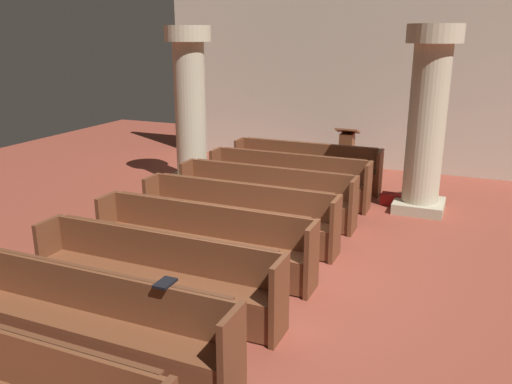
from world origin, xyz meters
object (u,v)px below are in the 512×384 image
pew_row_0 (306,164)px  lectern (346,157)px  pew_row_2 (266,193)px  kneeler_box_red (392,199)px  pillar_aisle_side (427,118)px  pillar_far_side (190,104)px  pew_row_5 (156,272)px  pew_row_6 (90,319)px  pew_row_1 (288,177)px  pew_row_3 (238,213)px  hymn_book (165,283)px  pew_row_4 (203,238)px

pew_row_0 → lectern: 1.18m
pew_row_2 → kneeler_box_red: 2.47m
pew_row_0 → pillar_aisle_side: bearing=-16.3°
pew_row_0 → pillar_far_side: bearing=-163.4°
pillar_far_side → kneeler_box_red: size_ratio=8.44×
pillar_aisle_side → lectern: (-1.73, 1.70, -1.18)m
pew_row_2 → pillar_aisle_side: (2.30, 1.49, 1.17)m
pew_row_5 → pillar_far_side: (-2.25, 4.73, 1.17)m
pew_row_5 → pew_row_6: 1.08m
pew_row_6 → lectern: (0.57, 7.51, -0.01)m
pew_row_2 → pillar_far_side: 2.94m
pew_row_5 → kneeler_box_red: 5.22m
pew_row_1 → pew_row_3: size_ratio=1.00×
pew_row_6 → pew_row_2: bearing=90.0°
pew_row_2 → kneeler_box_red: size_ratio=8.06×
pew_row_3 → hymn_book: 3.16m
pew_row_4 → pew_row_5: (0.00, -1.08, 0.00)m
pew_row_0 → pillar_far_side: pillar_far_side is taller
pew_row_0 → pillar_far_side: size_ratio=0.96×
pillar_far_side → lectern: 3.49m
pew_row_2 → kneeler_box_red: (1.80, 1.65, -0.36)m
kneeler_box_red → pillar_aisle_side: bearing=-17.7°
pew_row_1 → pew_row_2: size_ratio=1.00×
pew_row_0 → lectern: (0.57, 1.03, -0.01)m
lectern → hymn_book: 7.34m
pew_row_3 → lectern: size_ratio=2.76×
kneeler_box_red → pew_row_4: bearing=-115.3°
kneeler_box_red → hymn_book: bearing=-100.6°
pew_row_5 → hymn_book: hymn_book is taller
pew_row_6 → hymn_book: (0.72, 0.19, 0.42)m
pillar_far_side → kneeler_box_red: bearing=2.2°
pew_row_4 → pillar_far_side: 4.44m
lectern → pew_row_1: bearing=-105.0°
pew_row_3 → lectern: bearing=82.4°
pew_row_0 → lectern: bearing=61.2°
pew_row_0 → pew_row_3: size_ratio=1.00×
pew_row_1 → pew_row_6: bearing=-90.0°
pew_row_2 → lectern: bearing=79.9°
pew_row_2 → pew_row_5: same height
pew_row_0 → pillar_far_side: 2.62m
pew_row_4 → kneeler_box_red: pew_row_4 is taller
pew_row_2 → pew_row_4: same height
pew_row_2 → pillar_far_side: (-2.25, 1.49, 1.17)m
pew_row_1 → pillar_far_side: pillar_far_side is taller
pew_row_6 → pillar_far_side: size_ratio=0.96×
pew_row_0 → pew_row_6: size_ratio=1.00×
pew_row_1 → pew_row_3: 2.16m
lectern → pew_row_2: bearing=-100.1°
pew_row_4 → pillar_aisle_side: size_ratio=0.96×
pew_row_2 → pew_row_6: bearing=-90.0°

